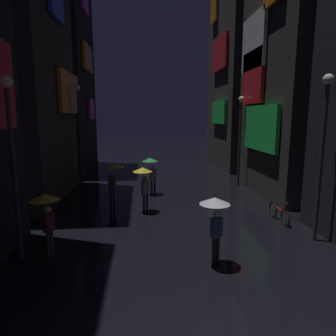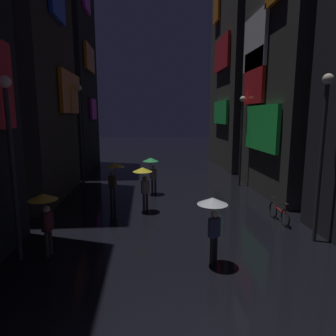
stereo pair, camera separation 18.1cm
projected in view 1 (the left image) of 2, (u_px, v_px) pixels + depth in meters
name	position (u px, v px, depth m)	size (l,w,h in m)	color
building_left_mid	(13.00, 4.00, 14.88)	(4.25, 7.32, 19.90)	#2D2826
building_left_far	(60.00, 38.00, 23.65)	(4.25, 7.36, 21.09)	black
building_right_mid	(297.00, 66.00, 16.63)	(4.25, 7.23, 14.42)	#33302D
building_right_far	(243.00, 36.00, 25.38)	(4.25, 8.45, 22.28)	#33302D
pedestrian_foreground_right_yellow	(114.00, 172.00, 15.13)	(0.90, 0.90, 2.12)	#2D2D38
pedestrian_midstreet_left_green	(151.00, 166.00, 16.99)	(0.90, 0.90, 2.12)	#2D2D38
pedestrian_far_right_clear	(215.00, 212.00, 8.84)	(0.90, 0.90, 2.12)	black
pedestrian_midstreet_centre_yellow	(143.00, 177.00, 13.88)	(0.90, 0.90, 2.12)	#38332D
pedestrian_foreground_left_yellow	(46.00, 208.00, 9.23)	(0.90, 0.90, 2.12)	#38332D
bicycle_parked_at_storefront	(279.00, 213.00, 12.77)	(0.13, 1.82, 0.96)	black
streetlamp_left_near	(12.00, 149.00, 8.75)	(0.36, 0.36, 5.60)	#2D2D33
streetlamp_right_near	(323.00, 141.00, 10.27)	(0.36, 0.36, 5.84)	#2D2D33
streetlamp_right_far	(240.00, 131.00, 18.86)	(0.36, 0.36, 5.66)	#2D2D33
streetlamp_left_far	(79.00, 126.00, 18.31)	(0.36, 0.36, 6.30)	#2D2D33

